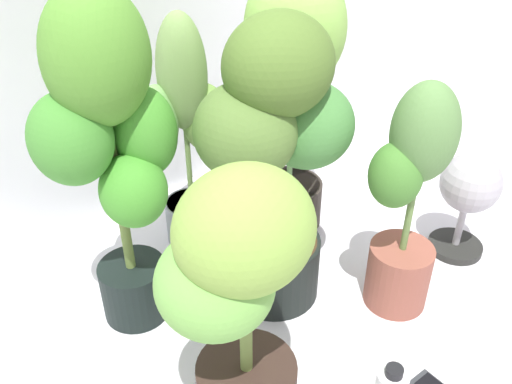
% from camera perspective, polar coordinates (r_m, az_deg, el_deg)
% --- Properties ---
extents(ground_plane, '(8.00, 8.00, 0.00)m').
position_cam_1_polar(ground_plane, '(1.67, 4.56, -13.06)').
color(ground_plane, silver).
rests_on(ground_plane, ground).
extents(potted_plant_front_left, '(0.38, 0.34, 0.71)m').
position_cam_1_polar(potted_plant_front_left, '(1.13, -1.97, -10.65)').
color(potted_plant_front_left, '#32211B').
rests_on(potted_plant_front_left, ground).
extents(potted_plant_back_left, '(0.35, 0.33, 0.95)m').
position_cam_1_polar(potted_plant_back_left, '(1.38, -14.81, 5.29)').
color(potted_plant_back_left, black).
rests_on(potted_plant_back_left, ground).
extents(potted_plant_back_right, '(0.45, 0.45, 0.90)m').
position_cam_1_polar(potted_plant_back_right, '(1.76, 3.41, 12.27)').
color(potted_plant_back_right, '#2A241E').
rests_on(potted_plant_back_right, ground).
extents(potted_plant_center, '(0.50, 0.37, 0.86)m').
position_cam_1_polar(potted_plant_center, '(1.46, 1.96, 4.57)').
color(potted_plant_center, black).
rests_on(potted_plant_center, ground).
extents(potted_plant_front_right, '(0.25, 0.22, 0.71)m').
position_cam_1_polar(potted_plant_front_right, '(1.54, 15.37, -0.81)').
color(potted_plant_front_right, brown).
rests_on(potted_plant_front_right, ground).
extents(potted_plant_back_center, '(0.32, 0.21, 0.79)m').
position_cam_1_polar(potted_plant_back_center, '(1.75, -7.16, 6.38)').
color(potted_plant_back_center, slate).
rests_on(potted_plant_back_center, ground).
extents(floor_fan, '(0.25, 0.25, 0.36)m').
position_cam_1_polar(floor_fan, '(1.89, 21.04, 0.17)').
color(floor_fan, black).
rests_on(floor_fan, ground).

